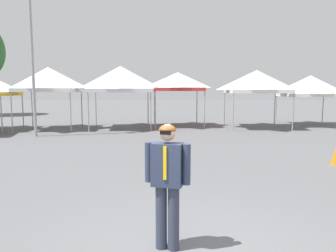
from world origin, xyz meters
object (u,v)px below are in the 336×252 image
at_px(canopy_tent_behind_left, 49,80).
at_px(canopy_tent_behind_center, 310,86).
at_px(canopy_tent_left_of_center, 121,79).
at_px(light_pole_near_lift, 31,31).
at_px(canopy_tent_far_right, 178,82).
at_px(person_foreground, 167,178).
at_px(canopy_tent_behind_right, 257,82).

bearing_deg(canopy_tent_behind_left, canopy_tent_behind_center, 5.17).
xyz_separation_m(canopy_tent_left_of_center, light_pole_near_lift, (-3.81, -3.35, 2.13)).
height_order(canopy_tent_far_right, light_pole_near_lift, light_pole_near_lift).
relative_size(canopy_tent_left_of_center, person_foreground, 2.11).
distance_m(canopy_tent_behind_left, canopy_tent_behind_right, 12.13).
distance_m(canopy_tent_behind_right, person_foreground, 15.62).
relative_size(canopy_tent_left_of_center, canopy_tent_behind_right, 1.03).
bearing_deg(light_pole_near_lift, person_foreground, -61.74).
bearing_deg(canopy_tent_left_of_center, canopy_tent_behind_center, 4.71).
relative_size(canopy_tent_left_of_center, canopy_tent_behind_center, 1.05).
xyz_separation_m(canopy_tent_behind_left, canopy_tent_far_right, (7.49, 1.29, -0.08)).
xyz_separation_m(canopy_tent_far_right, person_foreground, (-1.23, -15.38, -1.74)).
height_order(canopy_tent_left_of_center, canopy_tent_behind_right, canopy_tent_left_of_center).
distance_m(canopy_tent_behind_left, canopy_tent_behind_center, 16.05).
height_order(canopy_tent_behind_left, canopy_tent_left_of_center, canopy_tent_left_of_center).
bearing_deg(canopy_tent_behind_right, light_pole_near_lift, -165.05).
xyz_separation_m(canopy_tent_behind_left, canopy_tent_behind_right, (12.12, 0.29, -0.10)).
relative_size(canopy_tent_behind_center, person_foreground, 2.01).
relative_size(canopy_tent_behind_right, light_pole_near_lift, 0.41).
distance_m(canopy_tent_left_of_center, person_foreground, 14.83).
height_order(canopy_tent_left_of_center, person_foreground, canopy_tent_left_of_center).
xyz_separation_m(canopy_tent_behind_left, person_foreground, (6.26, -14.09, -1.82)).
relative_size(canopy_tent_behind_right, person_foreground, 2.06).
relative_size(canopy_tent_left_of_center, canopy_tent_far_right, 1.12).
xyz_separation_m(canopy_tent_behind_left, canopy_tent_behind_center, (15.98, 1.45, -0.34)).
height_order(canopy_tent_left_of_center, light_pole_near_lift, light_pole_near_lift).
xyz_separation_m(canopy_tent_left_of_center, canopy_tent_behind_center, (11.94, 0.98, -0.38)).
bearing_deg(person_foreground, canopy_tent_behind_right, 67.81).
distance_m(canopy_tent_left_of_center, light_pole_near_lift, 5.50).
relative_size(canopy_tent_far_right, canopy_tent_behind_right, 0.91).
height_order(person_foreground, light_pole_near_lift, light_pole_near_lift).
relative_size(canopy_tent_behind_center, light_pole_near_lift, 0.40).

